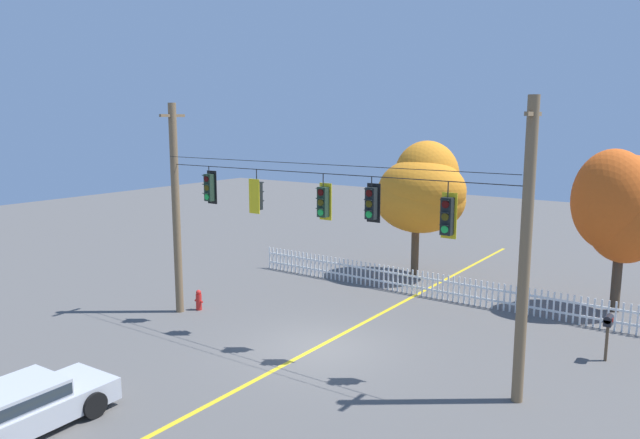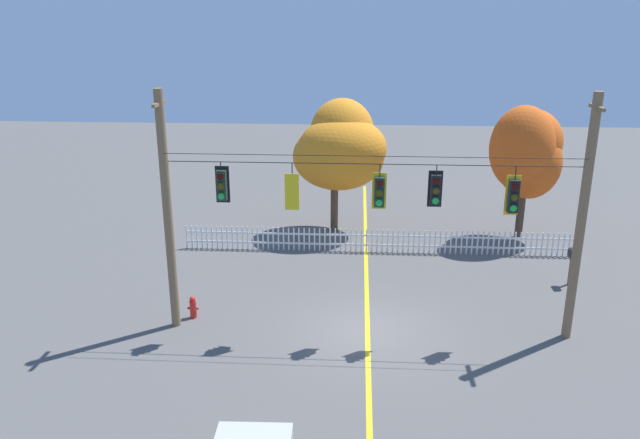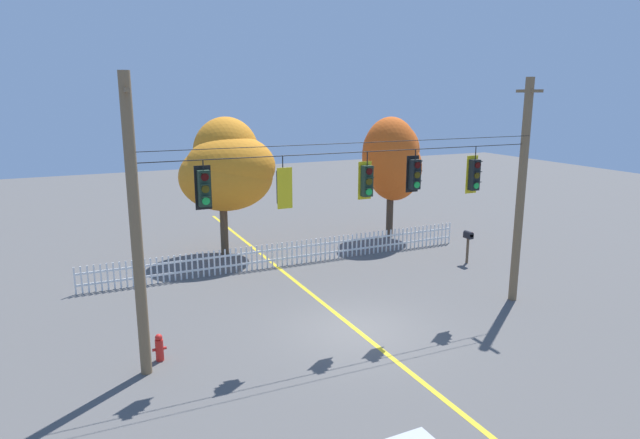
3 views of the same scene
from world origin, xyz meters
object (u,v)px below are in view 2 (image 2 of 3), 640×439
traffic_signal_eastbound_side (379,192)px  autumn_maple_mid (527,151)px  autumn_maple_near_fence (341,148)px  roadside_mailbox (572,256)px  traffic_signal_northbound_primary (513,196)px  traffic_signal_westbound_side (435,190)px  fire_hydrant (193,307)px  traffic_signal_northbound_secondary (222,185)px  traffic_signal_southbound_primary (292,191)px

traffic_signal_eastbound_side → autumn_maple_mid: autumn_maple_mid is taller
autumn_maple_near_fence → roadside_mailbox: 10.93m
traffic_signal_northbound_primary → traffic_signal_eastbound_side: bearing=-180.0°
traffic_signal_westbound_side → traffic_signal_northbound_primary: same height
roadside_mailbox → traffic_signal_westbound_side: bearing=-144.3°
traffic_signal_northbound_primary → fire_hydrant: (-10.10, 0.55, -4.23)m
autumn_maple_near_fence → autumn_maple_mid: autumn_maple_near_fence is taller
traffic_signal_westbound_side → autumn_maple_near_fence: bearing=107.7°
traffic_signal_eastbound_side → traffic_signal_northbound_primary: bearing=0.0°
traffic_signal_northbound_secondary → traffic_signal_southbound_primary: same height
traffic_signal_westbound_side → autumn_maple_mid: (5.07, 9.34, -0.71)m
traffic_signal_northbound_primary → roadside_mailbox: traffic_signal_northbound_primary is taller
traffic_signal_northbound_primary → roadside_mailbox: size_ratio=1.08×
autumn_maple_near_fence → roadside_mailbox: autumn_maple_near_fence is taller
traffic_signal_northbound_secondary → traffic_signal_eastbound_side: size_ratio=0.92×
traffic_signal_southbound_primary → fire_hydrant: traffic_signal_southbound_primary is taller
traffic_signal_southbound_primary → traffic_signal_northbound_primary: 6.61m
traffic_signal_northbound_secondary → traffic_signal_westbound_side: 6.47m
traffic_signal_southbound_primary → autumn_maple_near_fence: autumn_maple_near_fence is taller
traffic_signal_northbound_secondary → traffic_signal_southbound_primary: 2.17m
traffic_signal_southbound_primary → fire_hydrant: bearing=170.8°
traffic_signal_southbound_primary → traffic_signal_westbound_side: 4.31m
traffic_signal_southbound_primary → traffic_signal_eastbound_side: size_ratio=1.00×
traffic_signal_northbound_primary → traffic_signal_westbound_side: bearing=-180.0°
fire_hydrant → roadside_mailbox: bearing=14.8°
traffic_signal_southbound_primary → traffic_signal_westbound_side: (4.31, 0.02, 0.10)m
traffic_signal_southbound_primary → roadside_mailbox: bearing=22.4°
traffic_signal_northbound_secondary → autumn_maple_near_fence: bearing=71.3°
traffic_signal_northbound_secondary → fire_hydrant: 4.64m
traffic_signal_northbound_secondary → traffic_signal_northbound_primary: size_ratio=0.85×
traffic_signal_eastbound_side → fire_hydrant: 7.49m
traffic_signal_eastbound_side → autumn_maple_near_fence: (-1.47, 9.85, -0.71)m
autumn_maple_near_fence → autumn_maple_mid: bearing=-3.6°
traffic_signal_northbound_secondary → traffic_signal_eastbound_side: bearing=-0.0°
traffic_signal_eastbound_side → traffic_signal_northbound_primary: size_ratio=0.92×
autumn_maple_mid → traffic_signal_eastbound_side: bearing=-125.8°
traffic_signal_westbound_side → traffic_signal_northbound_primary: bearing=0.0°
traffic_signal_southbound_primary → roadside_mailbox: 11.41m
traffic_signal_northbound_primary → traffic_signal_southbound_primary: bearing=-179.8°
traffic_signal_northbound_primary → fire_hydrant: traffic_signal_northbound_primary is taller
traffic_signal_westbound_side → fire_hydrant: 8.95m
autumn_maple_mid → traffic_signal_northbound_secondary: bearing=-141.0°
fire_hydrant → roadside_mailbox: (13.53, 3.57, 0.78)m
traffic_signal_westbound_side → autumn_maple_near_fence: autumn_maple_near_fence is taller
traffic_signal_southbound_primary → autumn_maple_near_fence: 9.96m
traffic_signal_northbound_primary → autumn_maple_mid: 9.76m
traffic_signal_eastbound_side → fire_hydrant: traffic_signal_eastbound_side is taller
autumn_maple_mid → fire_hydrant: autumn_maple_mid is taller
autumn_maple_near_fence → traffic_signal_southbound_primary: bearing=-96.7°
traffic_signal_eastbound_side → autumn_maple_mid: 11.54m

